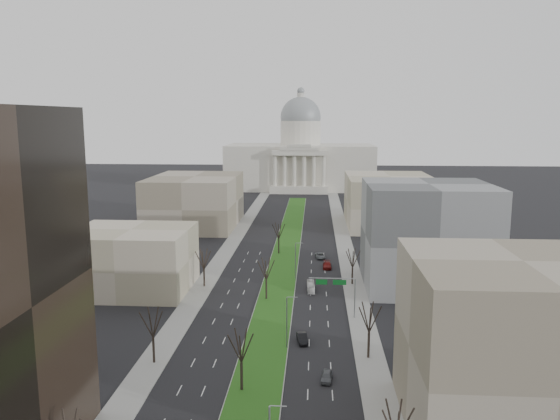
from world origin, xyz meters
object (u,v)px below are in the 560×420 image
at_px(car_grey_far, 320,256).
at_px(box_van, 311,287).
at_px(car_red, 327,265).
at_px(car_grey_near, 327,376).
at_px(car_black, 302,338).

distance_m(car_grey_far, box_van, 29.03).
bearing_deg(car_grey_far, car_red, -87.20).
distance_m(car_grey_near, box_van, 42.97).
relative_size(car_red, box_van, 0.80).
distance_m(car_red, box_van, 19.48).
bearing_deg(car_black, car_grey_far, 77.45).
xyz_separation_m(car_red, car_grey_far, (-1.72, 9.88, -0.05)).
distance_m(car_grey_near, car_grey_far, 71.81).
xyz_separation_m(car_grey_near, car_grey_far, (-0.37, 71.81, 0.05)).
bearing_deg(car_grey_far, car_grey_near, -96.76).
height_order(car_grey_near, box_van, box_van).
bearing_deg(car_grey_far, car_black, -100.65).
bearing_deg(car_grey_near, car_red, 95.15).
relative_size(car_black, car_grey_far, 0.88).
height_order(car_grey_far, box_van, box_van).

